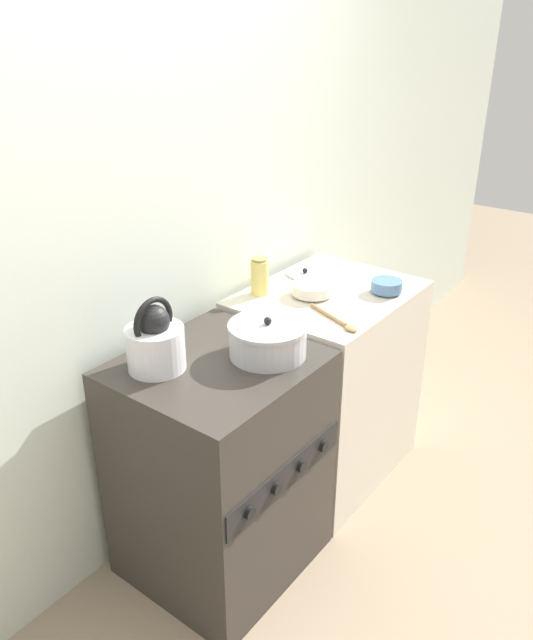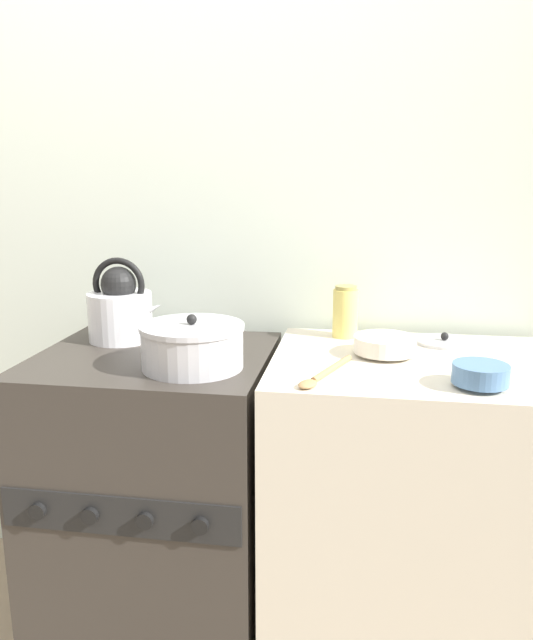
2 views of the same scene
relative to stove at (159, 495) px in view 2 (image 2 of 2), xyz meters
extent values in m
cube|color=silver|center=(0.00, 0.39, 0.79)|extent=(7.00, 0.06, 2.50)
cube|color=#332D28|center=(0.00, 0.00, 0.00)|extent=(0.67, 0.62, 0.91)
cube|color=black|center=(0.00, -0.31, 0.11)|extent=(0.65, 0.01, 0.11)
cylinder|color=black|center=(-0.22, -0.32, 0.11)|extent=(0.04, 0.02, 0.04)
cylinder|color=black|center=(-0.07, -0.32, 0.11)|extent=(0.04, 0.02, 0.04)
cylinder|color=black|center=(0.07, -0.32, 0.11)|extent=(0.04, 0.02, 0.04)
cylinder|color=black|center=(0.22, -0.32, 0.11)|extent=(0.04, 0.02, 0.04)
cube|color=beige|center=(0.75, 0.01, 0.01)|extent=(0.79, 0.63, 0.93)
cylinder|color=silver|center=(-0.15, 0.14, 0.53)|extent=(0.20, 0.20, 0.15)
sphere|color=black|center=(-0.15, 0.14, 0.64)|extent=(0.11, 0.11, 0.11)
torus|color=black|center=(-0.15, 0.14, 0.63)|extent=(0.17, 0.02, 0.17)
cone|color=silver|center=(-0.06, 0.14, 0.56)|extent=(0.10, 0.04, 0.08)
cylinder|color=#B2B2B7|center=(0.15, -0.11, 0.51)|extent=(0.27, 0.27, 0.11)
cylinder|color=#B2B2B7|center=(0.15, -0.11, 0.57)|extent=(0.28, 0.28, 0.01)
sphere|color=black|center=(0.15, -0.11, 0.59)|extent=(0.03, 0.03, 0.03)
cylinder|color=beige|center=(0.67, 0.04, 0.48)|extent=(0.08, 0.08, 0.01)
cylinder|color=beige|center=(0.67, 0.04, 0.50)|extent=(0.17, 0.17, 0.05)
cylinder|color=#4C729E|center=(0.89, -0.20, 0.48)|extent=(0.06, 0.06, 0.01)
cylinder|color=#4C729E|center=(0.89, -0.20, 0.50)|extent=(0.13, 0.13, 0.05)
cylinder|color=#E0CC66|center=(0.55, 0.23, 0.55)|extent=(0.08, 0.08, 0.15)
cylinder|color=#998C4C|center=(0.55, 0.23, 0.63)|extent=(0.07, 0.07, 0.01)
cylinder|color=#B2B2B7|center=(0.85, 0.20, 0.48)|extent=(0.17, 0.17, 0.01)
sphere|color=black|center=(0.85, 0.20, 0.49)|extent=(0.02, 0.02, 0.02)
cylinder|color=#A37A4C|center=(0.53, -0.13, 0.48)|extent=(0.09, 0.22, 0.02)
ellipsoid|color=#A37A4C|center=(0.48, -0.26, 0.48)|extent=(0.06, 0.07, 0.02)
camera|label=1|loc=(-1.41, -1.29, 1.53)|focal=35.00mm
camera|label=2|loc=(0.61, -1.68, 0.97)|focal=35.00mm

